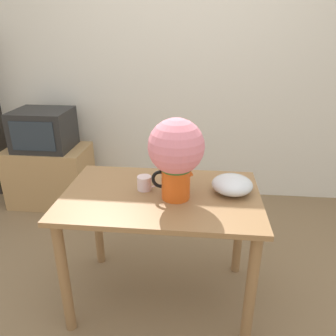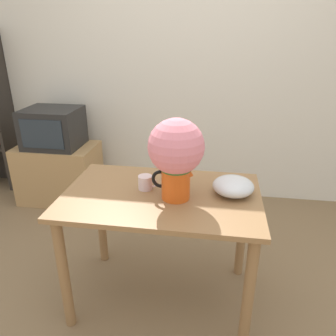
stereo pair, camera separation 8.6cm
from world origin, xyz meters
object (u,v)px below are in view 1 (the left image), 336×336
object	(u,v)px
coffee_mug	(145,183)
tv_set	(43,130)
white_bowl	(232,185)
flower_vase	(176,153)

from	to	relation	value
coffee_mug	tv_set	size ratio (longest dim) A/B	0.22
coffee_mug	white_bowl	bearing A→B (deg)	1.33
flower_vase	tv_set	bearing A→B (deg)	138.10
flower_vase	tv_set	distance (m)	1.83
flower_vase	tv_set	world-z (taller)	flower_vase
flower_vase	tv_set	size ratio (longest dim) A/B	0.89
coffee_mug	white_bowl	world-z (taller)	white_bowl
tv_set	flower_vase	bearing A→B (deg)	-41.90
flower_vase	white_bowl	size ratio (longest dim) A/B	1.94
white_bowl	tv_set	world-z (taller)	tv_set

